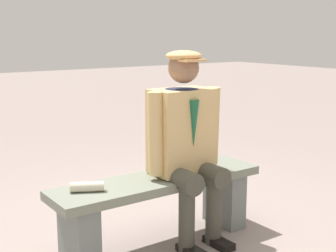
% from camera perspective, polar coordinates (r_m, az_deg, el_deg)
% --- Properties ---
extents(ground_plane, '(30.00, 30.00, 0.00)m').
position_cam_1_polar(ground_plane, '(3.45, -1.07, -13.79)').
color(ground_plane, gray).
extents(bench, '(1.53, 0.39, 0.48)m').
position_cam_1_polar(bench, '(3.33, -1.09, -8.77)').
color(bench, slate).
rests_on(bench, ground).
extents(seated_man, '(0.59, 0.53, 1.34)m').
position_cam_1_polar(seated_man, '(3.28, 2.13, -1.50)').
color(seated_man, tan).
rests_on(seated_man, ground).
extents(rolled_magazine, '(0.21, 0.15, 0.06)m').
position_cam_1_polar(rolled_magazine, '(3.03, -9.63, -7.17)').
color(rolled_magazine, beige).
rests_on(rolled_magazine, bench).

